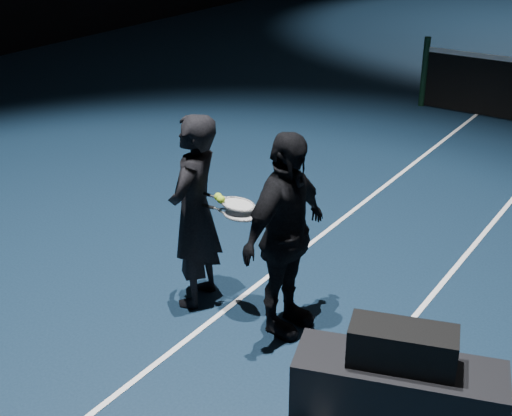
{
  "coord_description": "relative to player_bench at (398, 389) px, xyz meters",
  "views": [
    {
      "loc": [
        -2.42,
        -10.75,
        3.34
      ],
      "look_at": [
        -5.2,
        -6.59,
        1.02
      ],
      "focal_mm": 50.0,
      "sensor_mm": 36.0,
      "label": 1
    }
  ],
  "objects": [
    {
      "name": "racket_upper",
      "position": [
        -1.64,
        0.47,
        0.78
      ],
      "size": [
        0.7,
        0.3,
        0.1
      ],
      "primitive_type": null,
      "rotation": [
        0.0,
        0.1,
        0.13
      ],
      "color": "black",
      "rests_on": "player_b"
    },
    {
      "name": "tennis_balls",
      "position": [
        -1.79,
        0.43,
        0.83
      ],
      "size": [
        0.12,
        0.1,
        0.12
      ],
      "primitive_type": null,
      "color": "#9CC229",
      "rests_on": "racket_upper"
    },
    {
      "name": "racket_bag",
      "position": [
        0.0,
        0.0,
        0.35
      ],
      "size": [
        0.76,
        0.5,
        0.28
      ],
      "primitive_type": "cube",
      "rotation": [
        0.0,
        0.0,
        0.31
      ],
      "color": "black",
      "rests_on": "player_bench"
    },
    {
      "name": "racket_lower",
      "position": [
        -1.59,
        0.43,
        0.71
      ],
      "size": [
        0.69,
        0.26,
        0.03
      ],
      "primitive_type": null,
      "rotation": [
        0.0,
        0.0,
        0.06
      ],
      "color": "black",
      "rests_on": "player_a"
    },
    {
      "name": "player_a",
      "position": [
        -2.04,
        0.41,
        0.63
      ],
      "size": [
        0.53,
        0.69,
        1.68
      ],
      "primitive_type": "imported",
      "rotation": [
        0.0,
        0.0,
        -1.35
      ],
      "color": "black",
      "rests_on": "floor"
    },
    {
      "name": "bag_signature",
      "position": [
        0.0,
        -0.15,
        0.35
      ],
      "size": [
        0.31,
        0.1,
        0.09
      ],
      "primitive_type": "cube",
      "rotation": [
        0.0,
        0.0,
        0.31
      ],
      "color": "white",
      "rests_on": "racket_bag"
    },
    {
      "name": "player_bench",
      "position": [
        0.0,
        0.0,
        0.0
      ],
      "size": [
        1.48,
        0.88,
        0.42
      ],
      "primitive_type": "cube",
      "rotation": [
        0.0,
        0.0,
        0.31
      ],
      "color": "black",
      "rests_on": "floor"
    },
    {
      "name": "net_post_left",
      "position": [
        -2.64,
        7.02,
        0.34
      ],
      "size": [
        0.1,
        0.1,
        1.1
      ],
      "primitive_type": "cylinder",
      "color": "black",
      "rests_on": "floor"
    },
    {
      "name": "player_b",
      "position": [
        -1.19,
        0.46,
        0.63
      ],
      "size": [
        0.47,
        1.01,
        1.68
      ],
      "primitive_type": "imported",
      "rotation": [
        0.0,
        0.0,
        1.51
      ],
      "color": "black",
      "rests_on": "floor"
    }
  ]
}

